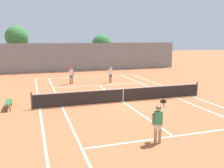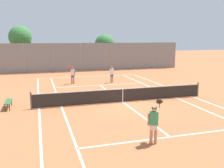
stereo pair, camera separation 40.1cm
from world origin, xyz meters
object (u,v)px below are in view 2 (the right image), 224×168
Objects in this scene: courtside_bench at (8,102)px; tree_behind_left at (21,38)px; tennis_net at (123,95)px; loose_tennis_ball_0 at (57,87)px; loose_tennis_ball_1 at (76,90)px; tree_behind_right at (105,45)px; player_far_right at (112,73)px; player_far_left at (73,74)px; loose_tennis_ball_2 at (91,80)px; player_near_side at (154,122)px.

tree_behind_left reaches higher than courtside_bench.
tree_behind_left is (-7.34, 19.68, 3.80)m from tennis_net.
loose_tennis_ball_1 is (1.42, -1.82, 0.00)m from loose_tennis_ball_0.
tree_behind_right is (3.97, 19.10, 2.85)m from tennis_net.
player_far_right is at bearing 37.79° from courtside_bench.
player_far_left reaches higher than tennis_net.
loose_tennis_ball_2 is at bearing -56.63° from tree_behind_left.
player_far_left is 3.39m from loose_tennis_ball_1.
courtside_bench is (-4.81, -4.03, 0.38)m from loose_tennis_ball_1.
loose_tennis_ball_0 is 1.00× the size of loose_tennis_ball_1.
courtside_bench is at bearing -142.21° from player_far_right.
player_near_side is 1.18× the size of courtside_bench.
tennis_net is at bearing -88.07° from loose_tennis_ball_2.
player_far_right is 24.24× the size of loose_tennis_ball_1.
tree_behind_left is at bearing 104.44° from loose_tennis_ball_0.
loose_tennis_ball_0 is 0.04× the size of courtside_bench.
tennis_net is 5.29m from loose_tennis_ball_1.
player_far_right is (1.44, 7.39, 0.40)m from tennis_net.
courtside_bench is 0.31× the size of tree_behind_right.
tree_behind_left is 11.36m from tree_behind_right.
tree_behind_left is (-5.04, 11.79, 3.38)m from player_far_left.
player_near_side is 14.41m from player_far_right.
loose_tennis_ball_1 is 0.01× the size of tree_behind_left.
player_far_right reaches higher than loose_tennis_ball_2.
player_near_side reaches higher than loose_tennis_ball_0.
tree_behind_right is at bearing 58.01° from loose_tennis_ball_0.
tree_behind_right is at bearing 78.26° from tennis_net.
loose_tennis_ball_1 is at bearing -114.13° from tree_behind_right.
loose_tennis_ball_1 is (-2.52, 4.63, -0.48)m from tennis_net.
tree_behind_right is (6.48, 14.47, 3.32)m from loose_tennis_ball_1.
player_far_right is 4.91m from loose_tennis_ball_1.
tree_behind_left reaches higher than player_far_right.
player_far_left is at bearing 94.97° from player_near_side.
tennis_net is 7.35m from courtside_bench.
tennis_net is 6.76× the size of player_near_side.
courtside_bench is at bearing 175.35° from tennis_net.
tree_behind_left is at bearing 177.03° from tree_behind_right.
player_far_left is 0.37× the size of tree_behind_right.
loose_tennis_ball_0 is 2.31m from loose_tennis_ball_1.
loose_tennis_ball_0 is (-3.93, 6.45, -0.48)m from tennis_net.
courtside_bench is 19.48m from tree_behind_left.
courtside_bench is at bearing -121.39° from tree_behind_right.
tennis_net is 6.89m from player_near_side.
loose_tennis_ball_0 is 0.01× the size of tree_behind_left.
player_far_left is at bearing 55.44° from courtside_bench.
loose_tennis_ball_0 is (-1.63, -1.44, -0.89)m from player_far_left.
tree_behind_right is (11.31, -0.59, -0.95)m from tree_behind_left.
loose_tennis_ball_0 is 1.00× the size of loose_tennis_ball_2.
tennis_net is at bearing -4.65° from courtside_bench.
tree_behind_right is at bearing 67.07° from loose_tennis_ball_2.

